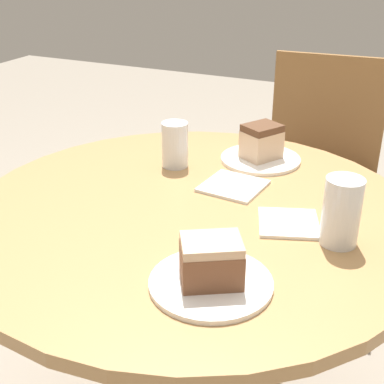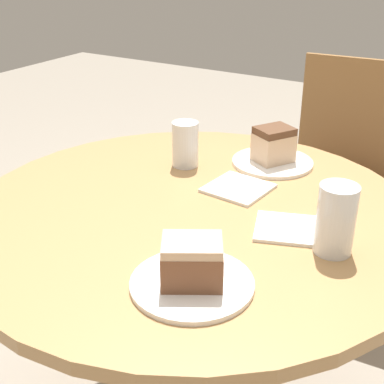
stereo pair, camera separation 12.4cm
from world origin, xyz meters
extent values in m
cylinder|color=tan|center=(0.00, 0.00, 0.36)|extent=(0.09, 0.09, 0.67)
cylinder|color=tan|center=(0.00, 0.00, 0.71)|extent=(1.07, 1.07, 0.03)
cylinder|color=olive|center=(-0.08, 0.68, 0.20)|extent=(0.04, 0.04, 0.41)
cylinder|color=olive|center=(0.33, 0.70, 0.20)|extent=(0.04, 0.04, 0.41)
cylinder|color=olive|center=(-0.11, 1.03, 0.20)|extent=(0.04, 0.04, 0.41)
cube|color=#47281E|center=(0.11, 0.87, 0.42)|extent=(0.49, 0.43, 0.03)
cube|color=olive|center=(0.10, 1.06, 0.66)|extent=(0.44, 0.05, 0.46)
cylinder|color=white|center=(0.16, -0.27, 0.73)|extent=(0.23, 0.23, 0.01)
cylinder|color=white|center=(0.05, 0.34, 0.73)|extent=(0.22, 0.22, 0.01)
cube|color=brown|center=(0.16, -0.27, 0.77)|extent=(0.14, 0.13, 0.07)
cube|color=beige|center=(0.16, -0.27, 0.81)|extent=(0.13, 0.12, 0.02)
cube|color=beige|center=(0.05, 0.34, 0.77)|extent=(0.12, 0.13, 0.08)
cube|color=brown|center=(0.05, 0.34, 0.82)|extent=(0.12, 0.12, 0.02)
cylinder|color=beige|center=(0.34, -0.02, 0.78)|extent=(0.07, 0.07, 0.11)
cylinder|color=white|center=(0.34, -0.02, 0.80)|extent=(0.08, 0.08, 0.15)
cylinder|color=silver|center=(-0.15, 0.21, 0.77)|extent=(0.06, 0.06, 0.10)
cylinder|color=white|center=(-0.15, 0.21, 0.79)|extent=(0.07, 0.07, 0.12)
cube|color=white|center=(0.05, 0.14, 0.73)|extent=(0.16, 0.16, 0.01)
cube|color=white|center=(0.23, 0.01, 0.73)|extent=(0.17, 0.17, 0.01)
camera|label=1|loc=(0.47, -1.01, 1.30)|focal=50.00mm
camera|label=2|loc=(0.58, -0.95, 1.30)|focal=50.00mm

